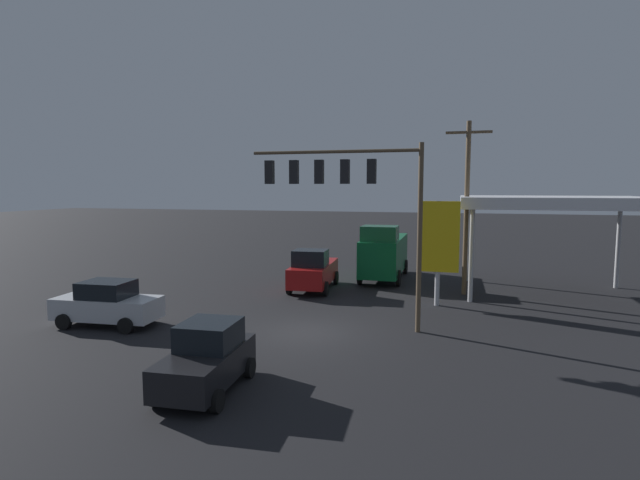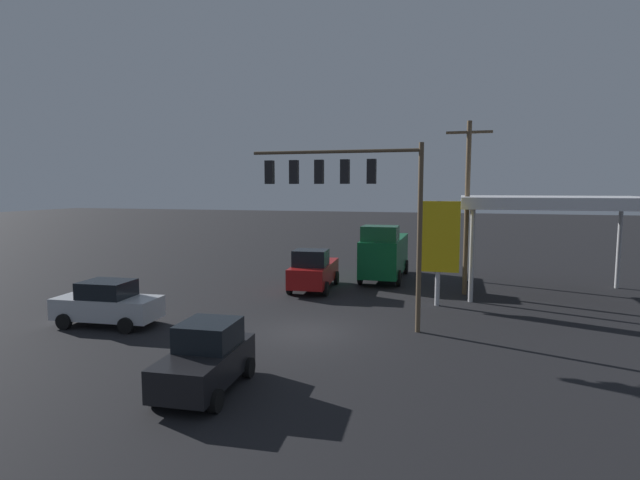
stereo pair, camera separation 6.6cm
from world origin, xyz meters
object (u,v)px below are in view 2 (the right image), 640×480
price_sign (439,239)px  delivery_truck (384,253)px  utility_pole (467,204)px  sedan_waiting (108,304)px  traffic_signal_assembly (348,187)px  pickup_parked (314,271)px  hatchback_crossing (206,358)px

price_sign → delivery_truck: 7.55m
utility_pole → sedan_waiting: 18.56m
traffic_signal_assembly → utility_pole: bearing=-121.3°
pickup_parked → sedan_waiting: 11.48m
pickup_parked → delivery_truck: bearing=137.5°
pickup_parked → traffic_signal_assembly: bearing=22.7°
traffic_signal_assembly → utility_pole: (-4.84, -7.96, -0.89)m
utility_pole → sedan_waiting: size_ratio=2.08×
pickup_parked → sedan_waiting: size_ratio=1.18×
price_sign → traffic_signal_assembly: bearing=54.4°
price_sign → delivery_truck: bearing=-60.8°
delivery_truck → sedan_waiting: size_ratio=1.51×
hatchback_crossing → pickup_parked: pickup_parked is taller
hatchback_crossing → sedan_waiting: bearing=-127.6°
traffic_signal_assembly → hatchback_crossing: bearing=71.8°
traffic_signal_assembly → sedan_waiting: traffic_signal_assembly is taller
price_sign → sedan_waiting: price_sign is taller
price_sign → hatchback_crossing: price_sign is taller
traffic_signal_assembly → sedan_waiting: 11.34m
hatchback_crossing → sedan_waiting: hatchback_crossing is taller
pickup_parked → sedan_waiting: (6.33, 9.58, -0.16)m
utility_pole → pickup_parked: (8.38, 1.00, -3.87)m
utility_pole → price_sign: size_ratio=1.81×
price_sign → pickup_parked: bearing=-16.5°
hatchback_crossing → pickup_parked: bearing=-179.4°
traffic_signal_assembly → delivery_truck: size_ratio=1.12×
traffic_signal_assembly → delivery_truck: bearing=-89.5°
hatchback_crossing → delivery_truck: size_ratio=0.57×
traffic_signal_assembly → sedan_waiting: bearing=14.8°
utility_pole → delivery_truck: (4.94, -3.35, -3.29)m
traffic_signal_assembly → pickup_parked: traffic_signal_assembly is taller
price_sign → delivery_truck: size_ratio=0.76×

